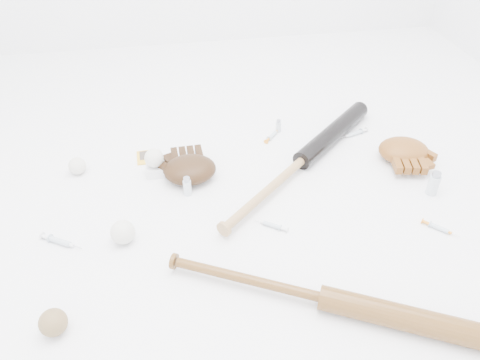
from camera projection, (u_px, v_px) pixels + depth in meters
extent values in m
plane|color=white|center=(240.00, 207.00, 1.62)|extent=(3.00, 3.00, 0.00)
cube|color=gold|center=(145.00, 157.00, 1.85)|extent=(0.07, 0.09, 0.01)
cube|color=white|center=(156.00, 170.00, 1.76)|extent=(0.07, 0.07, 0.04)
sphere|color=silver|center=(154.00, 158.00, 1.73)|extent=(0.07, 0.07, 0.07)
sphere|color=silver|center=(123.00, 232.00, 1.47)|extent=(0.08, 0.08, 0.08)
sphere|color=silver|center=(77.00, 166.00, 1.76)|extent=(0.06, 0.06, 0.06)
sphere|color=silver|center=(122.00, 233.00, 1.48)|extent=(0.06, 0.06, 0.06)
sphere|color=brown|center=(53.00, 322.00, 1.21)|extent=(0.07, 0.07, 0.07)
cylinder|color=silver|center=(335.00, 130.00, 1.96)|extent=(0.02, 0.02, 0.06)
cylinder|color=silver|center=(278.00, 126.00, 1.99)|extent=(0.02, 0.02, 0.06)
cylinder|color=silver|center=(187.00, 186.00, 1.66)|extent=(0.03, 0.03, 0.07)
cylinder|color=silver|center=(434.00, 183.00, 1.65)|extent=(0.04, 0.04, 0.09)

